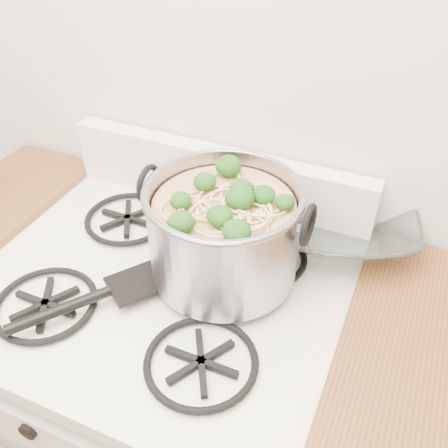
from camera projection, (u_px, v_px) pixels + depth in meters
gas_range at (172, 407)px, 1.33m from camera, size 0.76×0.66×0.92m
counter_left at (22, 340)px, 1.47m from camera, size 0.25×0.65×0.92m
stock_pot at (224, 232)px, 0.98m from camera, size 0.34×0.31×0.21m
spatula at (136, 280)px, 1.00m from camera, size 0.42×0.42×0.02m
glass_bowl at (342, 231)px, 1.12m from camera, size 0.16×0.16×0.03m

